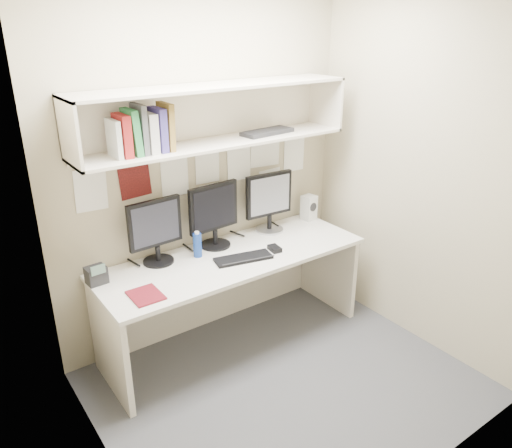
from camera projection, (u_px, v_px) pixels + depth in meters
floor at (286, 385)px, 3.42m from camera, size 2.40×2.00×0.01m
wall_back at (205, 169)px, 3.67m from camera, size 2.40×0.02×2.60m
wall_front at (437, 272)px, 2.17m from camera, size 2.40×0.02×2.60m
wall_left at (88, 261)px, 2.27m from camera, size 0.02×2.00×2.60m
wall_right at (421, 173)px, 3.57m from camera, size 0.02×2.00×2.60m
desk at (233, 298)px, 3.77m from camera, size 2.00×0.70×0.73m
overhead_hutch at (213, 114)px, 3.41m from camera, size 2.00×0.38×0.40m
pinned_papers at (205, 175)px, 3.69m from camera, size 1.92×0.01×0.48m
monitor_left at (155, 229)px, 3.43m from camera, size 0.40×0.22×0.46m
monitor_center at (214, 213)px, 3.68m from camera, size 0.42×0.23×0.48m
monitor_right at (269, 200)px, 3.96m from camera, size 0.41×0.23×0.48m
keyboard at (243, 258)px, 3.56m from camera, size 0.43×0.23×0.02m
mouse at (275, 249)px, 3.69m from camera, size 0.08×0.12×0.03m
speaker at (309, 208)px, 4.24m from camera, size 0.12×0.12×0.21m
blue_bottle at (197, 245)px, 3.57m from camera, size 0.06×0.06×0.20m
maroon_notebook at (146, 295)px, 3.09m from camera, size 0.19×0.23×0.01m
desk_phone at (96, 275)px, 3.22m from camera, size 0.13×0.12×0.15m
book_stack at (142, 132)px, 3.08m from camera, size 0.38×0.19×0.31m
hutch_tray at (267, 132)px, 3.65m from camera, size 0.42×0.20×0.03m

